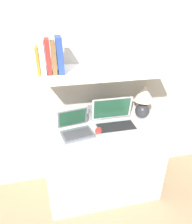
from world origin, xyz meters
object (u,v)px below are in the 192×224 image
(book_red, at_px, (48,56))
(shelf_gadget, at_px, (156,61))
(router_box, at_px, (95,113))
(book_white, at_px, (42,57))
(book_brown, at_px, (54,57))
(laptop_small, at_px, (76,129))
(computer_mouse, at_px, (99,131))
(table_lamp, at_px, (144,100))
(book_orange, at_px, (38,60))
(book_blue, at_px, (60,55))
(laptop_large, at_px, (114,121))

(book_red, bearing_deg, shelf_gadget, 0.00)
(router_box, relative_size, book_white, 0.58)
(book_red, relative_size, book_brown, 1.08)
(router_box, relative_size, shelf_gadget, 1.69)
(book_red, xyz_separation_m, book_brown, (0.04, 0.00, -0.01))
(laptop_small, distance_m, shelf_gadget, 0.88)
(computer_mouse, distance_m, shelf_gadget, 0.75)
(table_lamp, bearing_deg, computer_mouse, -159.95)
(table_lamp, distance_m, book_brown, 0.90)
(computer_mouse, height_order, shelf_gadget, shelf_gadget)
(router_box, xyz_separation_m, book_red, (-0.37, -0.10, 0.56))
(laptop_small, xyz_separation_m, book_orange, (-0.24, 0.09, 0.56))
(book_red, distance_m, book_blue, 0.08)
(laptop_small, relative_size, computer_mouse, 2.38)
(laptop_small, bearing_deg, book_white, 156.39)
(computer_mouse, relative_size, book_brown, 0.55)
(router_box, bearing_deg, table_lamp, -6.96)
(laptop_large, relative_size, laptop_small, 1.27)
(book_red, distance_m, book_brown, 0.04)
(computer_mouse, relative_size, book_white, 0.51)
(table_lamp, xyz_separation_m, computer_mouse, (-0.47, -0.17, -0.17))
(computer_mouse, xyz_separation_m, book_red, (-0.35, 0.13, 0.61))
(book_red, bearing_deg, book_orange, 180.00)
(laptop_small, xyz_separation_m, book_white, (-0.20, 0.09, 0.59))
(router_box, bearing_deg, book_blue, -160.61)
(computer_mouse, height_order, book_blue, book_blue)
(book_brown, bearing_deg, book_white, 180.00)
(laptop_large, xyz_separation_m, book_red, (-0.52, 0.04, 0.58))
(shelf_gadget, bearing_deg, router_box, 168.70)
(laptop_large, bearing_deg, table_lamp, 16.12)
(laptop_small, xyz_separation_m, book_red, (-0.16, 0.09, 0.59))
(book_blue, bearing_deg, book_brown, 180.00)
(computer_mouse, relative_size, book_orange, 0.64)
(laptop_small, xyz_separation_m, router_box, (0.21, 0.19, 0.03))
(book_orange, distance_m, book_red, 0.08)
(table_lamp, relative_size, router_box, 2.28)
(book_orange, height_order, book_blue, book_blue)
(table_lamp, xyz_separation_m, book_blue, (-0.74, -0.05, 0.45))
(table_lamp, distance_m, book_blue, 0.87)
(laptop_small, height_order, book_blue, book_blue)
(book_blue, bearing_deg, laptop_large, -5.71)
(router_box, distance_m, book_orange, 0.70)
(router_box, xyz_separation_m, shelf_gadget, (0.50, -0.10, 0.48))
(table_lamp, distance_m, book_orange, 0.99)
(book_orange, relative_size, book_brown, 0.86)
(laptop_large, bearing_deg, book_orange, 175.81)
(laptop_small, distance_m, book_red, 0.62)
(computer_mouse, height_order, book_white, book_white)
(book_blue, bearing_deg, table_lamp, 3.50)
(book_blue, bearing_deg, shelf_gadget, 0.00)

